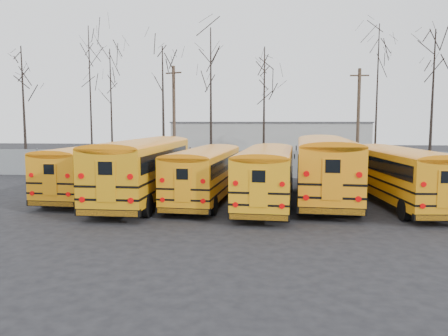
# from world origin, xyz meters

# --- Properties ---
(ground) EXTENTS (120.00, 120.00, 0.00)m
(ground) POSITION_xyz_m (0.00, 0.00, 0.00)
(ground) COLOR black
(ground) RESTS_ON ground
(fence) EXTENTS (40.00, 0.04, 2.00)m
(fence) POSITION_xyz_m (0.00, 12.00, 1.00)
(fence) COLOR gray
(fence) RESTS_ON ground
(distant_building) EXTENTS (22.00, 8.00, 4.00)m
(distant_building) POSITION_xyz_m (2.00, 32.00, 2.00)
(distant_building) COLOR #AAAAA5
(distant_building) RESTS_ON ground
(bus_a) EXTENTS (3.01, 10.39, 2.87)m
(bus_a) POSITION_xyz_m (-7.86, 3.07, 1.68)
(bus_a) COLOR black
(bus_a) RESTS_ON ground
(bus_b) EXTENTS (2.98, 11.82, 3.29)m
(bus_b) POSITION_xyz_m (-4.66, 1.73, 1.93)
(bus_b) COLOR black
(bus_b) RESTS_ON ground
(bus_c) EXTENTS (3.15, 10.27, 2.83)m
(bus_c) POSITION_xyz_m (-1.52, 1.97, 1.66)
(bus_c) COLOR black
(bus_c) RESTS_ON ground
(bus_d) EXTENTS (3.16, 10.60, 2.93)m
(bus_d) POSITION_xyz_m (1.60, 1.17, 1.71)
(bus_d) COLOR black
(bus_d) RESTS_ON ground
(bus_e) EXTENTS (3.64, 12.20, 3.37)m
(bus_e) POSITION_xyz_m (4.61, 2.96, 1.97)
(bus_e) COLOR black
(bus_e) RESTS_ON ground
(bus_f) EXTENTS (3.17, 10.51, 2.90)m
(bus_f) POSITION_xyz_m (8.08, 1.70, 1.70)
(bus_f) COLOR black
(bus_f) RESTS_ON ground
(utility_pole_left) EXTENTS (1.47, 0.76, 8.79)m
(utility_pole_left) POSITION_xyz_m (-6.21, 16.64, 4.51)
(utility_pole_left) COLOR #443326
(utility_pole_left) RESTS_ON ground
(utility_pole_right) EXTENTS (1.48, 0.26, 8.30)m
(utility_pole_right) POSITION_xyz_m (8.88, 15.66, 4.26)
(utility_pole_right) COLOR #433426
(utility_pole_right) RESTS_ON ground
(tree_0) EXTENTS (0.26, 0.26, 10.46)m
(tree_0) POSITION_xyz_m (-19.00, 15.62, 5.23)
(tree_0) COLOR black
(tree_0) RESTS_ON ground
(tree_1) EXTENTS (0.26, 0.26, 12.41)m
(tree_1) POSITION_xyz_m (-13.87, 17.53, 6.21)
(tree_1) COLOR black
(tree_1) RESTS_ON ground
(tree_2) EXTENTS (0.26, 0.26, 10.03)m
(tree_2) POSITION_xyz_m (-11.15, 15.13, 5.01)
(tree_2) COLOR black
(tree_2) RESTS_ON ground
(tree_3) EXTENTS (0.26, 0.26, 10.12)m
(tree_3) POSITION_xyz_m (-6.73, 14.85, 5.06)
(tree_3) COLOR black
(tree_3) RESTS_ON ground
(tree_4) EXTENTS (0.26, 0.26, 11.29)m
(tree_4) POSITION_xyz_m (-2.72, 13.86, 5.64)
(tree_4) COLOR black
(tree_4) RESTS_ON ground
(tree_5) EXTENTS (0.26, 0.26, 9.74)m
(tree_5) POSITION_xyz_m (1.40, 13.57, 4.87)
(tree_5) COLOR black
(tree_5) RESTS_ON ground
(tree_6) EXTENTS (0.26, 0.26, 11.35)m
(tree_6) POSITION_xyz_m (9.86, 14.02, 5.68)
(tree_6) COLOR black
(tree_6) RESTS_ON ground
(tree_7) EXTENTS (0.26, 0.26, 11.51)m
(tree_7) POSITION_xyz_m (15.04, 17.18, 5.75)
(tree_7) COLOR black
(tree_7) RESTS_ON ground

